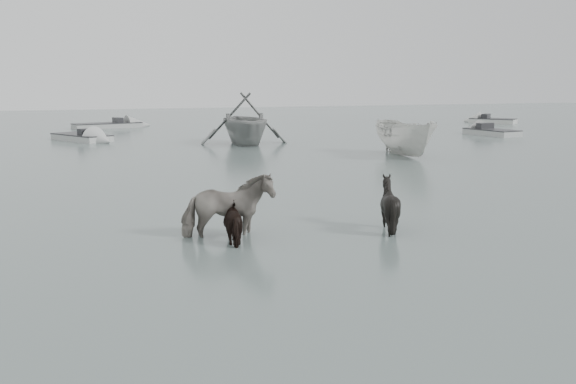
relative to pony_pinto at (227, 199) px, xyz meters
name	(u,v)px	position (x,y,z in m)	size (l,w,h in m)	color
ground	(369,257)	(2.24, -2.65, -0.87)	(140.00, 140.00, 0.00)	#4A5855
pony_pinto	(227,199)	(0.00, 0.00, 0.00)	(0.93, 2.05, 1.73)	black
pony_dark	(241,211)	(0.22, -0.36, -0.23)	(1.27, 1.08, 1.28)	black
pony_black	(389,199)	(3.81, -0.55, -0.13)	(1.18, 1.33, 1.47)	black
rowboat_trail	(245,117)	(6.18, 20.38, 0.63)	(4.90, 5.68, 2.99)	gray
boat_small	(406,136)	(11.76, 12.54, 0.07)	(1.83, 4.85, 1.88)	silver
skiff_port	(492,129)	(22.80, 20.74, -0.49)	(5.09, 1.60, 0.75)	#A7A9A7
skiff_mid	(82,134)	(-2.30, 25.61, -0.49)	(5.80, 1.60, 0.75)	#B0B3B0
skiff_star	(493,119)	(30.29, 30.52, -0.49)	(4.98, 1.60, 0.75)	beige
skiff_far	(107,123)	(-0.14, 35.53, -0.49)	(6.82, 1.60, 0.75)	#9DA09D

